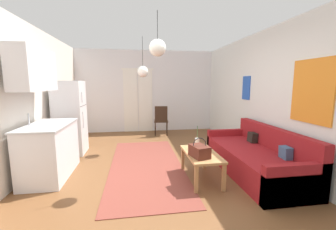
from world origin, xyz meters
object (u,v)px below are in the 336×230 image
object	(u,v)px
accent_chair	(161,119)
pendant_lamp_near	(158,48)
refrigerator	(70,118)
coffee_table	(201,157)
handbag	(199,151)
couch	(257,158)
pendant_lamp_far	(143,72)
bamboo_vase	(197,143)

from	to	relation	value
accent_chair	pendant_lamp_near	size ratio (longest dim) A/B	1.37
refrigerator	pendant_lamp_near	bearing A→B (deg)	-43.16
pendant_lamp_near	coffee_table	bearing A→B (deg)	-4.87
handbag	accent_chair	world-z (taller)	accent_chair
refrigerator	accent_chair	size ratio (longest dim) A/B	1.80
coffee_table	handbag	xyz separation A→B (m)	(-0.09, -0.19, 0.16)
pendant_lamp_near	handbag	bearing A→B (deg)	-21.91
couch	accent_chair	bearing A→B (deg)	114.03
couch	refrigerator	size ratio (longest dim) A/B	1.33
coffee_table	pendant_lamp_far	world-z (taller)	pendant_lamp_far
coffee_table	handbag	world-z (taller)	handbag
bamboo_vase	pendant_lamp_far	world-z (taller)	pendant_lamp_far
refrigerator	handbag	bearing A→B (deg)	-38.73
handbag	refrigerator	world-z (taller)	refrigerator
accent_chair	pendant_lamp_far	xyz separation A→B (m)	(-0.58, -1.30, 1.35)
pendant_lamp_far	coffee_table	bearing A→B (deg)	-64.94
bamboo_vase	accent_chair	distance (m)	2.86
handbag	pendant_lamp_far	bearing A→B (deg)	110.78
couch	accent_chair	world-z (taller)	accent_chair
couch	coffee_table	size ratio (longest dim) A/B	2.28
accent_chair	pendant_lamp_near	xyz separation A→B (m)	(-0.42, -3.08, 1.60)
coffee_table	refrigerator	size ratio (longest dim) A/B	0.58
bamboo_vase	refrigerator	world-z (taller)	refrigerator
bamboo_vase	handbag	xyz separation A→B (m)	(-0.10, -0.48, 0.01)
pendant_lamp_far	accent_chair	bearing A→B (deg)	66.00
accent_chair	pendant_lamp_far	bearing A→B (deg)	72.09
couch	coffee_table	xyz separation A→B (m)	(-1.06, -0.12, 0.13)
handbag	pendant_lamp_near	xyz separation A→B (m)	(-0.61, 0.25, 1.55)
coffee_table	refrigerator	xyz separation A→B (m)	(-2.50, 1.74, 0.43)
pendant_lamp_near	pendant_lamp_far	size ratio (longest dim) A/B	0.72
couch	handbag	bearing A→B (deg)	-165.42
bamboo_vase	refrigerator	distance (m)	2.91
refrigerator	pendant_lamp_near	distance (m)	2.78
handbag	pendant_lamp_far	world-z (taller)	pendant_lamp_far
bamboo_vase	handbag	world-z (taller)	bamboo_vase
refrigerator	accent_chair	distance (m)	2.63
coffee_table	refrigerator	bearing A→B (deg)	145.07
handbag	couch	bearing A→B (deg)	14.58
couch	bamboo_vase	size ratio (longest dim) A/B	5.59
handbag	accent_chair	size ratio (longest dim) A/B	0.41
couch	coffee_table	distance (m)	1.08
couch	coffee_table	world-z (taller)	couch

